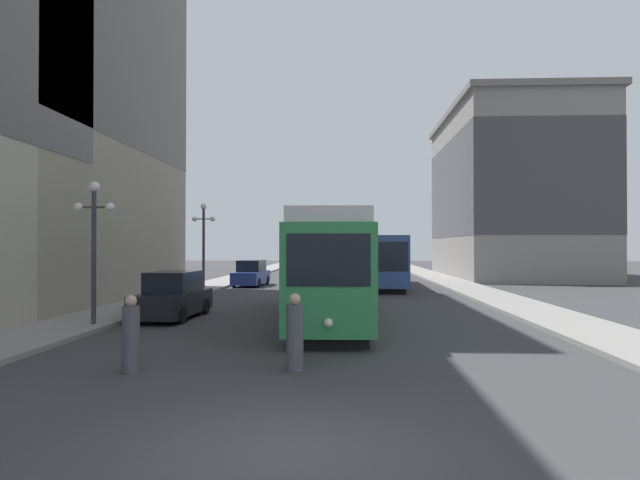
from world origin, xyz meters
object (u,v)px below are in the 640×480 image
at_px(parked_car_left_mid, 251,274).
at_px(pedestrian_crossing_near, 131,336).
at_px(streetcar, 332,264).
at_px(pedestrian_crossing_far, 295,334).
at_px(transit_bus, 383,259).
at_px(lamp_post_left_far, 204,233).
at_px(parked_car_left_near, 173,297).
at_px(lamp_post_left_near, 94,229).

bearing_deg(parked_car_left_mid, pedestrian_crossing_near, -82.96).
xyz_separation_m(streetcar, parked_car_left_mid, (-6.20, 17.42, -1.26)).
xyz_separation_m(streetcar, pedestrian_crossing_near, (-4.25, -9.49, -1.30)).
bearing_deg(pedestrian_crossing_far, pedestrian_crossing_near, 84.47).
xyz_separation_m(transit_bus, parked_car_left_mid, (-9.22, 0.63, -1.10)).
height_order(streetcar, lamp_post_left_far, lamp_post_left_far).
bearing_deg(pedestrian_crossing_far, streetcar, -14.82).
distance_m(transit_bus, parked_car_left_near, 19.46).
height_order(streetcar, transit_bus, streetcar).
bearing_deg(streetcar, pedestrian_crossing_far, -94.50).
height_order(parked_car_left_mid, pedestrian_crossing_far, parked_car_left_mid).
height_order(streetcar, pedestrian_crossing_near, streetcar).
relative_size(pedestrian_crossing_far, lamp_post_left_near, 0.36).
distance_m(transit_bus, parked_car_left_mid, 9.31).
xyz_separation_m(transit_bus, pedestrian_crossing_near, (-7.28, -26.27, -1.15)).
distance_m(transit_bus, pedestrian_crossing_far, 26.20).
distance_m(parked_car_left_near, parked_car_left_mid, 17.73).
height_order(parked_car_left_mid, lamp_post_left_far, lamp_post_left_far).
bearing_deg(lamp_post_left_near, parked_car_left_mid, 84.69).
distance_m(parked_car_left_mid, lamp_post_left_far, 6.74).
bearing_deg(lamp_post_left_near, streetcar, 20.53).
distance_m(streetcar, parked_car_left_near, 6.33).
bearing_deg(transit_bus, pedestrian_crossing_near, -104.50).
bearing_deg(transit_bus, parked_car_left_mid, 177.06).
relative_size(parked_car_left_mid, lamp_post_left_far, 0.96).
relative_size(transit_bus, lamp_post_left_near, 2.66).
bearing_deg(pedestrian_crossing_near, transit_bus, 158.72).
bearing_deg(parked_car_left_near, pedestrian_crossing_near, -75.51).
height_order(pedestrian_crossing_far, lamp_post_left_near, lamp_post_left_near).
relative_size(pedestrian_crossing_near, lamp_post_left_near, 0.35).
height_order(streetcar, lamp_post_left_near, lamp_post_left_near).
height_order(parked_car_left_near, lamp_post_left_far, lamp_post_left_far).
bearing_deg(streetcar, parked_car_left_mid, 108.92).
distance_m(parked_car_left_mid, lamp_post_left_near, 20.69).
distance_m(parked_car_left_near, pedestrian_crossing_near, 9.38).
bearing_deg(streetcar, transit_bus, 79.12).
bearing_deg(lamp_post_left_far, transit_bus, 25.14).
xyz_separation_m(streetcar, parked_car_left_near, (-6.20, -0.31, -1.26)).
bearing_deg(parked_car_left_mid, lamp_post_left_far, -105.10).
height_order(pedestrian_crossing_near, lamp_post_left_far, lamp_post_left_far).
bearing_deg(lamp_post_left_far, parked_car_left_mid, 71.99).
xyz_separation_m(pedestrian_crossing_near, lamp_post_left_near, (-3.85, 6.46, 2.60)).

